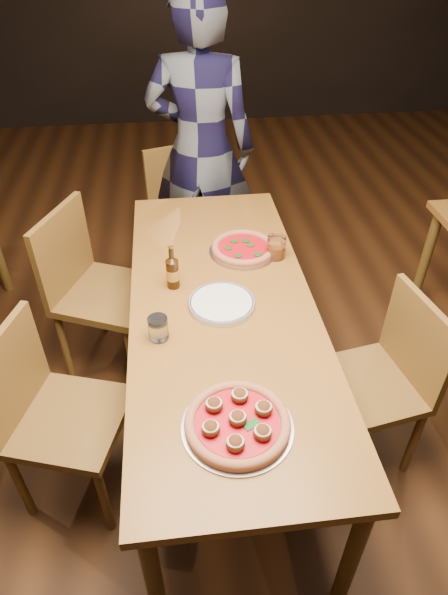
{
  "coord_description": "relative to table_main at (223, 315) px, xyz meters",
  "views": [
    {
      "loc": [
        -0.19,
        -1.66,
        2.12
      ],
      "look_at": [
        0.0,
        -0.05,
        0.82
      ],
      "focal_mm": 30.0,
      "sensor_mm": 36.0,
      "label": 1
    }
  ],
  "objects": [
    {
      "name": "ground",
      "position": [
        0.0,
        0.0,
        -0.68
      ],
      "size": [
        9.0,
        9.0,
        0.0
      ],
      "primitive_type": "plane",
      "color": "black"
    },
    {
      "name": "room_shell",
      "position": [
        0.0,
        0.0,
        1.18
      ],
      "size": [
        9.0,
        9.0,
        9.0
      ],
      "color": "black",
      "rests_on": "ground"
    },
    {
      "name": "table_main",
      "position": [
        0.0,
        0.0,
        0.0
      ],
      "size": [
        0.8,
        2.0,
        0.75
      ],
      "color": "brown",
      "rests_on": "ground"
    },
    {
      "name": "chair_main_nw",
      "position": [
        -0.67,
        -0.32,
        -0.22
      ],
      "size": [
        0.54,
        0.54,
        0.92
      ],
      "primitive_type": null,
      "rotation": [
        0.0,
        0.0,
        1.27
      ],
      "color": "brown",
      "rests_on": "ground"
    },
    {
      "name": "chair_main_sw",
      "position": [
        -0.56,
        0.46,
        -0.18
      ],
      "size": [
        0.6,
        0.6,
        0.99
      ],
      "primitive_type": null,
      "rotation": [
        0.0,
        0.0,
        1.17
      ],
      "color": "brown",
      "rests_on": "ground"
    },
    {
      "name": "chair_main_e",
      "position": [
        0.61,
        -0.28,
        -0.22
      ],
      "size": [
        0.49,
        0.49,
        0.91
      ],
      "primitive_type": null,
      "rotation": [
        0.0,
        0.0,
        -1.4
      ],
      "color": "brown",
      "rests_on": "ground"
    },
    {
      "name": "chair_end",
      "position": [
        -0.07,
        1.21,
        -0.2
      ],
      "size": [
        0.56,
        0.56,
        0.95
      ],
      "primitive_type": null,
      "rotation": [
        0.0,
        0.0,
        0.31
      ],
      "color": "brown",
      "rests_on": "ground"
    },
    {
      "name": "pizza_meatball",
      "position": [
        -0.03,
        -0.66,
        0.1
      ],
      "size": [
        0.38,
        0.38,
        0.07
      ],
      "rotation": [
        0.0,
        0.0,
        0.05
      ],
      "color": "#B7B7BF",
      "rests_on": "table_main"
    },
    {
      "name": "pizza_margherita",
      "position": [
        0.15,
        0.39,
        0.09
      ],
      "size": [
        0.34,
        0.34,
        0.04
      ],
      "rotation": [
        0.0,
        0.0,
        0.11
      ],
      "color": "#B7B7BF",
      "rests_on": "table_main"
    },
    {
      "name": "plate_stack",
      "position": [
        -0.01,
        -0.02,
        0.09
      ],
      "size": [
        0.28,
        0.28,
        0.03
      ],
      "primitive_type": "cylinder",
      "color": "white",
      "rests_on": "table_main"
    },
    {
      "name": "beer_bottle",
      "position": [
        -0.21,
        0.14,
        0.15
      ],
      "size": [
        0.06,
        0.06,
        0.21
      ],
      "rotation": [
        0.0,
        0.0,
        0.4
      ],
      "color": "black",
      "rests_on": "table_main"
    },
    {
      "name": "water_glass",
      "position": [
        -0.28,
        -0.19,
        0.12
      ],
      "size": [
        0.08,
        0.08,
        0.1
      ],
      "primitive_type": "cylinder",
      "color": "white",
      "rests_on": "table_main"
    },
    {
      "name": "amber_glass",
      "position": [
        0.3,
        0.33,
        0.13
      ],
      "size": [
        0.09,
        0.09,
        0.11
      ],
      "primitive_type": "cylinder",
      "color": "#9D4911",
      "rests_on": "table_main"
    },
    {
      "name": "diner",
      "position": [
        0.02,
        1.3,
        0.24
      ],
      "size": [
        0.76,
        0.59,
        1.84
      ],
      "primitive_type": "imported",
      "rotation": [
        0.0,
        0.0,
        2.91
      ],
      "color": "black",
      "rests_on": "ground"
    }
  ]
}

